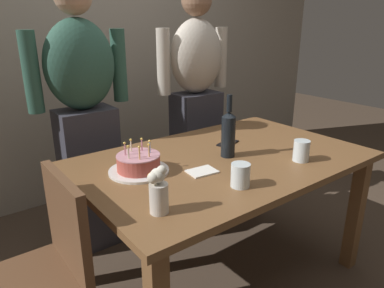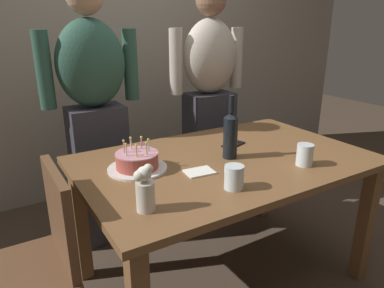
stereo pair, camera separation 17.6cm
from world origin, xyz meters
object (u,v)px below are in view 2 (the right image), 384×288
flower_vase (145,188)px  water_glass_near (234,177)px  cell_phone (233,144)px  person_man_bearded (95,114)px  water_glass_far (305,155)px  person_woman_cardigan (209,99)px  birthday_cake (137,162)px  dining_chair (39,257)px  wine_bottle (230,134)px  napkin_stack (199,172)px

flower_vase → water_glass_near: bearing=-3.6°
cell_phone → person_man_bearded: (-0.61, 0.61, 0.13)m
water_glass_far → person_man_bearded: bearing=125.3°
flower_vase → person_woman_cardigan: (0.98, 1.03, 0.04)m
water_glass_far → cell_phone: bearing=105.4°
person_man_bearded → water_glass_far: bearing=125.3°
birthday_cake → person_man_bearded: bearing=89.6°
person_man_bearded → birthday_cake: bearing=89.6°
person_man_bearded → dining_chair: bearing=57.5°
person_man_bearded → flower_vase: bearing=82.7°
wine_bottle → person_woman_cardigan: person_woman_cardigan is taller
birthday_cake → water_glass_near: bearing=-55.8°
cell_phone → dining_chair: (-1.11, -0.18, -0.23)m
cell_phone → dining_chair: dining_chair is taller
water_glass_far → person_woman_cardigan: (0.12, 1.03, 0.08)m
water_glass_near → dining_chair: (-0.77, 0.27, -0.28)m
water_glass_near → flower_vase: flower_vase is taller
wine_bottle → water_glass_far: bearing=-47.4°
flower_vase → cell_phone: bearing=29.7°
water_glass_far → napkin_stack: size_ratio=0.81×
birthday_cake → cell_phone: size_ratio=1.98×
flower_vase → dining_chair: size_ratio=0.21×
flower_vase → person_woman_cardigan: 1.42m
water_glass_far → flower_vase: flower_vase is taller
cell_phone → person_woman_cardigan: 0.66m
water_glass_near → cell_phone: water_glass_near is taller
cell_phone → person_woman_cardigan: person_woman_cardigan is taller
wine_bottle → dining_chair: wine_bottle is taller
napkin_stack → person_man_bearded: size_ratio=0.08×
person_woman_cardigan → dining_chair: size_ratio=1.90×
cell_phone → dining_chair: bearing=170.4°
napkin_stack → water_glass_far: bearing=-20.9°
flower_vase → person_woman_cardigan: size_ratio=0.11×
cell_phone → person_man_bearded: person_man_bearded is taller
cell_phone → water_glass_near: bearing=-146.1°
water_glass_near → person_man_bearded: 1.09m
water_glass_far → napkin_stack: (-0.49, 0.19, -0.05)m
wine_bottle → napkin_stack: bearing=-160.5°
wine_bottle → napkin_stack: wine_bottle is taller
water_glass_far → cell_phone: (-0.12, 0.42, -0.05)m
birthday_cake → cell_phone: 0.62m
water_glass_far → dining_chair: dining_chair is taller
water_glass_near → person_woman_cardigan: (0.58, 1.05, 0.08)m
cell_phone → person_man_bearded: bearing=116.5°
wine_bottle → dining_chair: 1.04m
person_man_bearded → dining_chair: person_man_bearded is taller
birthday_cake → water_glass_far: bearing=-27.1°
birthday_cake → person_man_bearded: 0.66m
wine_bottle → dining_chair: (-0.97, -0.03, -0.35)m
wine_bottle → person_man_bearded: person_man_bearded is taller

